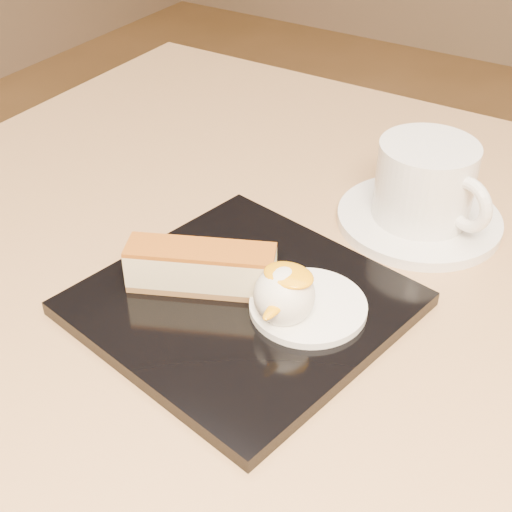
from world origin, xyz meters
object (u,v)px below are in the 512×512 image
Objects in this scene: cheesecake at (201,268)px; saucer at (419,219)px; table at (254,393)px; dessert_plate at (243,304)px; coffee_cup at (427,181)px; ice_cream_scoop at (284,295)px.

cheesecake reaches higher than saucer.
saucer is (0.09, 0.14, 0.16)m from table.
table is 0.17m from dessert_plate.
saucer is at bearing -180.00° from coffee_cup.
ice_cream_scoop is at bearing -24.48° from cheesecake.
cheesecake is 0.08m from ice_cream_scoop.
cheesecake is at bearing -171.87° from dessert_plate.
coffee_cup reaches higher than dessert_plate.
table is 0.19m from cheesecake.
cheesecake is at bearing -97.10° from coffee_cup.
coffee_cup is at bearing 36.09° from cheesecake.
cheesecake is at bearing -118.86° from saucer.
table is at bearing -124.52° from saucer.
dessert_plate is 1.86× the size of cheesecake.
ice_cream_scoop is 0.20m from coffee_cup.
cheesecake reaches higher than dessert_plate.
dessert_plate is (0.02, -0.05, 0.16)m from table.
coffee_cup is at bearing -22.34° from saucer.
table is 3.64× the size of dessert_plate.
saucer is (0.07, 0.19, -0.00)m from dessert_plate.
dessert_plate is at bearing 172.87° from ice_cream_scoop.
table is 7.00× the size of coffee_cup.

